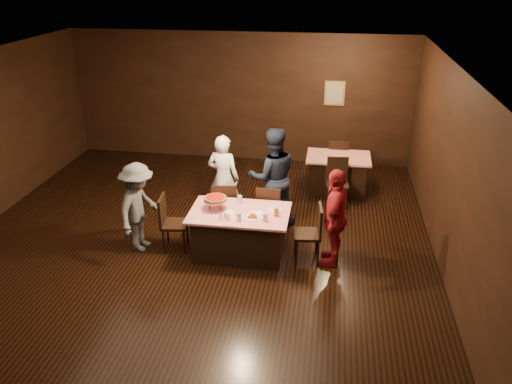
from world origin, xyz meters
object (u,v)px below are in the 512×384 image
main_table (240,233)px  glass_back (240,200)px  chair_end_right (307,233)px  glass_amber (276,212)px  diner_navy_hoodie (273,177)px  plate_empty (275,210)px  diner_grey_knit (139,207)px  pizza_stand (215,199)px  chair_end_left (175,223)px  chair_back_far (338,159)px  back_table (337,174)px  diner_red_shirt (335,217)px  glass_front_left (239,217)px  diner_white_jacket (223,178)px  glass_front_right (265,217)px  chair_far_left (225,206)px  chair_far_right (270,209)px  chair_back_near (337,183)px

main_table → glass_back: (-0.05, 0.30, 0.46)m
chair_end_right → glass_amber: 0.62m
diner_navy_hoodie → plate_empty: diner_navy_hoodie is taller
diner_grey_knit → glass_back: (1.61, 0.38, 0.08)m
pizza_stand → chair_end_left: bearing=-175.9°
chair_end_right → pizza_stand: size_ratio=2.50×
chair_back_far → glass_amber: 3.57m
back_table → chair_end_left: chair_end_left is taller
diner_red_shirt → chair_end_right: bearing=-85.1°
plate_empty → glass_amber: 0.22m
glass_front_left → glass_amber: same height
glass_amber → diner_grey_knit: bearing=-179.3°
pizza_stand → diner_white_jacket: bearing=95.9°
diner_white_jacket → diner_grey_knit: (-1.15, -1.27, -0.06)m
chair_end_left → diner_grey_knit: size_ratio=0.62×
main_table → chair_back_far: size_ratio=1.68×
diner_white_jacket → glass_front_right: (0.97, -1.44, 0.02)m
pizza_stand → glass_front_left: pizza_stand is taller
chair_end_right → diner_navy_hoodie: diner_navy_hoodie is taller
chair_back_far → main_table: bearing=65.2°
main_table → diner_white_jacket: diner_white_jacket is taller
diner_navy_hoodie → pizza_stand: diner_navy_hoodie is taller
chair_far_left → glass_front_right: bearing=121.4°
diner_navy_hoodie → main_table: bearing=54.3°
chair_end_left → diner_navy_hoodie: (1.49, 1.16, 0.44)m
chair_end_left → diner_navy_hoodie: diner_navy_hoodie is taller
diner_red_shirt → diner_white_jacket: bearing=-111.9°
chair_end_left → chair_end_right: 2.20m
diner_red_shirt → glass_amber: size_ratio=11.54×
glass_front_right → glass_back: same height
diner_navy_hoodie → diner_white_jacket: bearing=-19.1°
back_table → diner_red_shirt: 2.83m
diner_white_jacket → diner_navy_hoodie: size_ratio=0.90×
plate_empty → chair_back_far: bearing=72.5°
chair_far_right → glass_amber: (0.20, -0.80, 0.37)m
chair_back_near → chair_back_far: same height
main_table → glass_amber: bearing=-4.8°
chair_far_left → chair_back_far: same height
back_table → diner_red_shirt: bearing=-91.0°
diner_red_shirt → chair_back_far: bearing=-171.7°
chair_back_far → diner_navy_hoodie: diner_navy_hoodie is taller
back_table → glass_front_left: bearing=-116.3°
main_table → pizza_stand: (-0.40, 0.05, 0.57)m
chair_far_right → glass_front_right: (0.05, -1.00, 0.37)m
glass_front_right → chair_back_near: bearing=64.3°
chair_back_near → diner_red_shirt: 2.12m
diner_navy_hoodie → back_table: bearing=-143.0°
diner_grey_knit → glass_front_left: bearing=-88.8°
main_table → diner_navy_hoodie: diner_navy_hoodie is taller
diner_red_shirt → pizza_stand: size_ratio=4.25×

